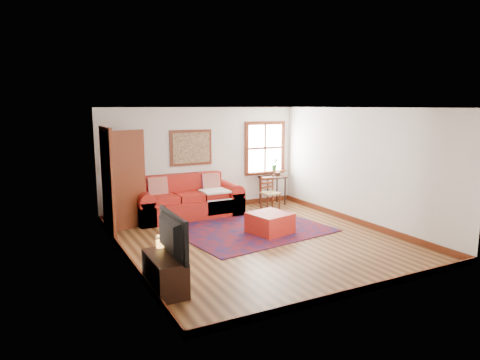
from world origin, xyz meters
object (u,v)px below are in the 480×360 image
red_ottoman (270,223)px  media_cabinet (165,273)px  ladder_back_chair (269,192)px  side_table (273,181)px  red_leather_sofa (187,203)px

red_ottoman → media_cabinet: bearing=-160.9°
media_cabinet → ladder_back_chair: bearing=42.1°
side_table → media_cabinet: 5.58m
red_leather_sofa → side_table: bearing=3.0°
red_leather_sofa → ladder_back_chair: bearing=-8.9°
red_leather_sofa → media_cabinet: 4.04m
side_table → ladder_back_chair: (-0.37, -0.44, -0.16)m
ladder_back_chair → media_cabinet: bearing=-137.9°
red_leather_sofa → ladder_back_chair: red_leather_sofa is taller
red_ottoman → side_table: side_table is taller
red_ottoman → media_cabinet: size_ratio=0.81×
side_table → red_ottoman: bearing=-122.8°
red_ottoman → ladder_back_chair: bearing=46.9°
media_cabinet → red_ottoman: bearing=31.4°
red_ottoman → media_cabinet: (-2.70, -1.65, 0.04)m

